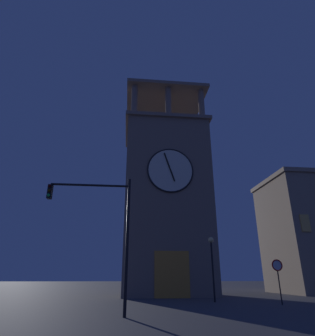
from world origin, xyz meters
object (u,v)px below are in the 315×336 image
clocktower (165,201)px  traffic_signal_near (103,220)px  street_lamp (212,255)px  no_horn_sign (278,269)px

clocktower → traffic_signal_near: (5.39, 16.18, -5.24)m
traffic_signal_near → street_lamp: (-7.92, -7.89, -1.16)m
clocktower → street_lamp: size_ratio=5.29×
clocktower → street_lamp: (-2.54, 8.28, -6.41)m
street_lamp → no_horn_sign: bearing=143.5°
no_horn_sign → street_lamp: bearing=-36.5°
clocktower → no_horn_sign: bearing=119.7°
clocktower → no_horn_sign: 14.78m
clocktower → no_horn_sign: size_ratio=8.63×
traffic_signal_near → no_horn_sign: 12.96m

